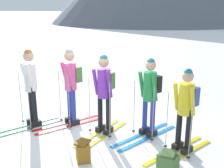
# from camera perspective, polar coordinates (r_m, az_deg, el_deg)

# --- Properties ---
(ground_plane) EXTENTS (400.00, 400.00, 0.00)m
(ground_plane) POSITION_cam_1_polar(r_m,az_deg,el_deg) (6.19, -2.62, -10.17)
(ground_plane) COLOR white
(skier_in_white) EXTENTS (1.01, 1.53, 1.84)m
(skier_in_white) POSITION_cam_1_polar(r_m,az_deg,el_deg) (6.41, -17.10, -0.06)
(skier_in_white) COLOR green
(skier_in_white) RESTS_ON ground
(skier_in_pink) EXTENTS (1.18, 1.64, 1.84)m
(skier_in_pink) POSITION_cam_1_polar(r_m,az_deg,el_deg) (6.29, -8.80, 0.33)
(skier_in_pink) COLOR red
(skier_in_pink) RESTS_ON ground
(skier_in_purple) EXTENTS (0.60, 1.62, 1.79)m
(skier_in_purple) POSITION_cam_1_polar(r_m,az_deg,el_deg) (5.77, -1.67, -1.23)
(skier_in_purple) COLOR yellow
(skier_in_purple) RESTS_ON ground
(skier_in_green) EXTENTS (1.01, 1.76, 1.74)m
(skier_in_green) POSITION_cam_1_polar(r_m,az_deg,el_deg) (5.72, 8.13, -1.99)
(skier_in_green) COLOR #1E84D1
(skier_in_green) RESTS_ON ground
(skier_in_yellow) EXTENTS (1.04, 1.70, 1.67)m
(skier_in_yellow) POSITION_cam_1_polar(r_m,az_deg,el_deg) (5.21, 15.55, -4.73)
(skier_in_yellow) COLOR yellow
(skier_in_yellow) RESTS_ON ground
(backpack_on_snow_front) EXTENTS (0.37, 0.31, 0.38)m
(backpack_on_snow_front) POSITION_cam_1_polar(r_m,az_deg,el_deg) (4.82, 11.90, -16.17)
(backpack_on_snow_front) COLOR #4C7238
(backpack_on_snow_front) RESTS_ON ground
(backpack_on_snow_beside) EXTENTS (0.39, 0.40, 0.38)m
(backpack_on_snow_beside) POSITION_cam_1_polar(r_m,az_deg,el_deg) (5.09, -6.27, -14.07)
(backpack_on_snow_beside) COLOR #99661E
(backpack_on_snow_beside) RESTS_ON ground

